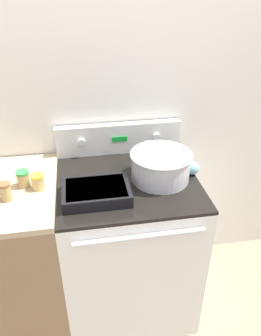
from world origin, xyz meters
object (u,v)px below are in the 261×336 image
at_px(mixing_bowl, 161,165).
at_px(ladle, 192,167).
at_px(casserole_dish, 96,192).
at_px(spice_jar_yellow_cap, 38,182).
at_px(spice_jar_green_cap, 23,179).
at_px(spice_jar_brown_cap, 6,192).

relative_size(mixing_bowl, ladle, 1.25).
distance_m(mixing_bowl, casserole_dish, 0.37).
xyz_separation_m(casserole_dish, spice_jar_yellow_cap, (-0.28, 0.11, 0.02)).
relative_size(spice_jar_yellow_cap, spice_jar_green_cap, 0.93).
bearing_deg(mixing_bowl, spice_jar_brown_cap, -174.26).
distance_m(casserole_dish, spice_jar_brown_cap, 0.42).
relative_size(casserole_dish, spice_jar_yellow_cap, 4.03).
bearing_deg(mixing_bowl, spice_jar_yellow_cap, -179.32).
xyz_separation_m(casserole_dish, spice_jar_brown_cap, (-0.42, 0.04, 0.02)).
bearing_deg(spice_jar_green_cap, ladle, -0.21).
distance_m(casserole_dish, ladle, 0.55).
xyz_separation_m(spice_jar_green_cap, spice_jar_brown_cap, (-0.07, -0.11, 0.00)).
relative_size(mixing_bowl, spice_jar_green_cap, 3.72).
bearing_deg(spice_jar_yellow_cap, casserole_dish, -21.17).
xyz_separation_m(casserole_dish, spice_jar_green_cap, (-0.35, 0.15, 0.02)).
bearing_deg(ladle, spice_jar_brown_cap, -173.78).
xyz_separation_m(mixing_bowl, spice_jar_brown_cap, (-0.77, -0.08, -0.03)).
height_order(casserole_dish, spice_jar_brown_cap, spice_jar_brown_cap).
bearing_deg(mixing_bowl, casserole_dish, -161.52).
xyz_separation_m(ladle, spice_jar_brown_cap, (-0.95, -0.10, 0.02)).
distance_m(spice_jar_yellow_cap, spice_jar_green_cap, 0.08).
xyz_separation_m(mixing_bowl, spice_jar_yellow_cap, (-0.63, -0.01, -0.03)).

